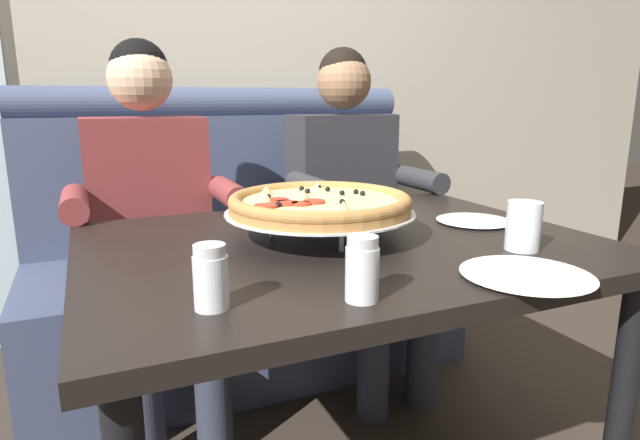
% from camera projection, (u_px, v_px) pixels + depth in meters
% --- Properties ---
extents(back_wall_with_window, '(6.00, 0.12, 2.80)m').
position_uv_depth(back_wall_with_window, '(203.00, 30.00, 2.50)').
color(back_wall_with_window, '#BCB29E').
rests_on(back_wall_with_window, ground_plane).
extents(booth_bench, '(1.67, 0.78, 1.13)m').
position_uv_depth(booth_bench, '(243.00, 265.00, 2.22)').
color(booth_bench, '#424C6B').
rests_on(booth_bench, ground_plane).
extents(dining_table, '(1.24, 0.93, 0.74)m').
position_uv_depth(dining_table, '(342.00, 273.00, 1.33)').
color(dining_table, black).
rests_on(dining_table, ground_plane).
extents(diner_left, '(0.54, 0.64, 1.27)m').
position_uv_depth(diner_left, '(153.00, 213.00, 1.76)').
color(diner_left, '#2D3342').
rests_on(diner_left, ground_plane).
extents(diner_right, '(0.54, 0.64, 1.27)m').
position_uv_depth(diner_right, '(353.00, 196.00, 2.06)').
color(diner_right, '#2D3342').
rests_on(diner_right, ground_plane).
extents(pizza, '(0.47, 0.47, 0.12)m').
position_uv_depth(pizza, '(319.00, 204.00, 1.30)').
color(pizza, silver).
rests_on(pizza, dining_table).
extents(shaker_pepper_flakes, '(0.06, 0.06, 0.11)m').
position_uv_depth(shaker_pepper_flakes, '(211.00, 282.00, 0.87)').
color(shaker_pepper_flakes, white).
rests_on(shaker_pepper_flakes, dining_table).
extents(shaker_oregano, '(0.06, 0.06, 0.11)m').
position_uv_depth(shaker_oregano, '(362.00, 273.00, 0.90)').
color(shaker_oregano, white).
rests_on(shaker_oregano, dining_table).
extents(plate_near_left, '(0.26, 0.26, 0.02)m').
position_uv_depth(plate_near_left, '(527.00, 272.00, 1.03)').
color(plate_near_left, white).
rests_on(plate_near_left, dining_table).
extents(plate_near_right, '(0.21, 0.21, 0.02)m').
position_uv_depth(plate_near_right, '(474.00, 219.00, 1.49)').
color(plate_near_right, white).
rests_on(plate_near_right, dining_table).
extents(drinking_glass, '(0.08, 0.08, 0.11)m').
position_uv_depth(drinking_glass, '(523.00, 229.00, 1.21)').
color(drinking_glass, silver).
rests_on(drinking_glass, dining_table).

